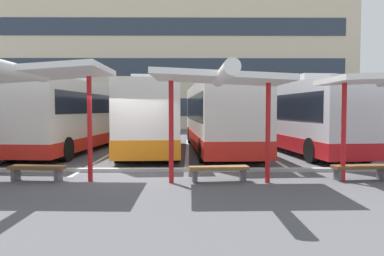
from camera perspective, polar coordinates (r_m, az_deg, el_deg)
ground_plane at (r=12.09m, az=-9.68°, el=-7.20°), size 160.00×160.00×0.00m
terminal_building at (r=47.54m, az=-2.73°, el=10.74°), size 40.48×15.26×19.91m
coach_bus_1 at (r=19.73m, az=-17.71°, el=1.85°), size 3.45×11.32×3.78m
coach_bus_2 at (r=18.32m, az=-6.41°, el=1.57°), size 3.23×10.54×3.64m
coach_bus_3 at (r=18.71m, az=4.12°, el=1.73°), size 3.28×11.73×3.70m
coach_bus_4 at (r=19.52m, az=15.98°, el=1.71°), size 3.73×12.13×3.70m
lane_stripe_1 at (r=19.91m, az=-22.29°, el=-3.39°), size 0.16×14.00×0.01m
lane_stripe_2 at (r=18.86m, az=-11.92°, el=-3.57°), size 0.16×14.00×0.01m
lane_stripe_3 at (r=18.48m, az=-0.73°, el=-3.64°), size 0.16×14.00×0.01m
lane_stripe_4 at (r=18.81m, az=10.48°, el=-3.57°), size 0.16×14.00×0.01m
lane_stripe_5 at (r=19.83m, az=20.92°, el=-3.39°), size 0.16×14.00×0.01m
waiting_shelter_1 at (r=11.39m, az=-23.90°, el=7.51°), size 4.19×4.89×3.38m
bench_2 at (r=11.80m, az=-22.97°, el=-6.00°), size 1.65×0.58×0.45m
waiting_shelter_2 at (r=10.25m, az=4.46°, el=7.42°), size 3.77×4.41×3.17m
bench_3 at (r=10.82m, az=4.21°, el=-6.55°), size 1.78×0.64×0.45m
bench_4 at (r=12.11m, az=24.68°, el=-5.80°), size 1.73×0.61×0.45m
platform_kerb at (r=12.67m, az=-9.23°, el=-6.46°), size 44.00×0.24×0.12m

